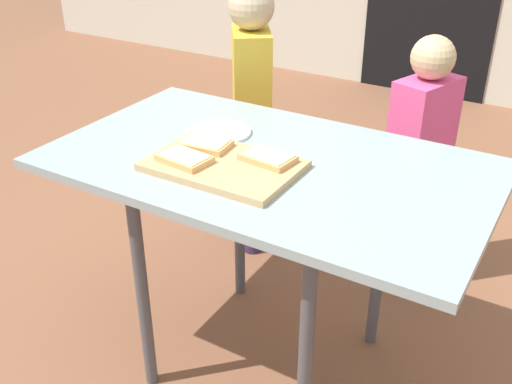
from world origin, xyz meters
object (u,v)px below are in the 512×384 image
pizza_slice_far_right (268,158)px  child_left (252,105)px  pizza_slice_far_left (205,144)px  plate_white_left (219,132)px  child_right (419,152)px  dining_table (268,183)px  pizza_slice_near_left (184,158)px  cutting_board (224,165)px

pizza_slice_far_right → child_left: 0.79m
pizza_slice_far_left → plate_white_left: 0.15m
pizza_slice_far_left → child_right: (0.41, 0.76, -0.23)m
dining_table → pizza_slice_near_left: pizza_slice_near_left is taller
plate_white_left → child_left: (-0.20, 0.52, -0.12)m
cutting_board → pizza_slice_far_right: bearing=34.3°
pizza_slice_far_right → child_right: (0.21, 0.75, -0.23)m
pizza_slice_far_right → child_right: bearing=74.1°
cutting_board → child_left: size_ratio=0.36×
pizza_slice_far_left → child_left: bearing=110.4°
pizza_slice_far_right → pizza_slice_far_left: bearing=-176.3°
dining_table → pizza_slice_far_right: bearing=-60.0°
pizza_slice_far_right → pizza_slice_far_left: 0.20m
pizza_slice_near_left → child_right: (0.40, 0.87, -0.23)m
dining_table → cutting_board: cutting_board is taller
dining_table → child_right: size_ratio=1.26×
dining_table → plate_white_left: size_ratio=6.31×
pizza_slice_near_left → dining_table: bearing=43.2°
pizza_slice_far_right → pizza_slice_far_left: (-0.20, -0.01, 0.00)m
cutting_board → child_right: bearing=69.1°
pizza_slice_near_left → child_right: size_ratio=0.15×
dining_table → child_left: child_left is taller
dining_table → child_right: (0.24, 0.71, -0.13)m
pizza_slice_far_left → child_right: 0.90m
plate_white_left → pizza_slice_near_left: bearing=-77.9°
pizza_slice_far_left → child_left: child_left is taller
plate_white_left → child_left: child_left is taller
pizza_slice_near_left → pizza_slice_far_right: bearing=31.7°
pizza_slice_far_left → plate_white_left: pizza_slice_far_left is taller
pizza_slice_near_left → plate_white_left: size_ratio=0.77×
plate_white_left → child_right: 0.80m
pizza_slice_far_right → plate_white_left: bearing=152.5°
cutting_board → pizza_slice_near_left: (-0.09, -0.05, 0.02)m
dining_table → pizza_slice_near_left: (-0.17, -0.16, 0.10)m
child_right → cutting_board: bearing=-110.9°
child_right → child_left: bearing=-170.9°
pizza_slice_far_right → cutting_board: bearing=-145.7°
pizza_slice_far_left → pizza_slice_far_right: bearing=3.7°
pizza_slice_far_right → pizza_slice_near_left: same height
pizza_slice_near_left → cutting_board: bearing=28.6°
pizza_slice_near_left → plate_white_left: (-0.05, 0.24, -0.02)m
plate_white_left → pizza_slice_far_left: bearing=-71.5°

